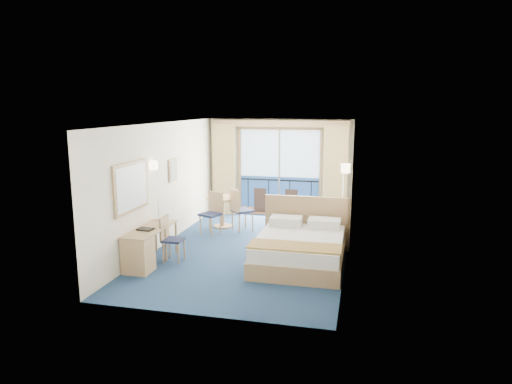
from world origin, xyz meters
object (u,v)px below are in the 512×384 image
(nightstand, at_px, (338,231))
(table_chair_b, at_px, (213,210))
(desk_chair, at_px, (170,236))
(armchair, at_px, (321,215))
(floor_lamp, at_px, (343,179))
(table_chair_a, at_px, (239,207))
(bed, at_px, (300,248))
(desk, at_px, (141,250))
(round_table, at_px, (223,204))

(nightstand, bearing_deg, table_chair_b, 178.23)
(desk_chair, bearing_deg, armchair, -42.79)
(nightstand, relative_size, floor_lamp, 0.34)
(floor_lamp, distance_m, table_chair_a, 2.80)
(bed, relative_size, table_chair_a, 2.05)
(floor_lamp, height_order, desk, floor_lamp)
(bed, bearing_deg, round_table, 135.13)
(bed, distance_m, armchair, 2.63)
(nightstand, bearing_deg, bed, -111.81)
(bed, bearing_deg, table_chair_a, 131.93)
(nightstand, relative_size, round_table, 0.62)
(desk, distance_m, desk_chair, 0.69)
(desk, bearing_deg, desk_chair, 62.19)
(table_chair_a, relative_size, table_chair_b, 1.06)
(floor_lamp, relative_size, desk, 1.06)
(bed, height_order, nightstand, bed)
(table_chair_a, bearing_deg, floor_lamp, -106.64)
(armchair, distance_m, table_chair_b, 2.70)
(armchair, distance_m, round_table, 2.50)
(table_chair_a, distance_m, table_chair_b, 0.66)
(armchair, relative_size, table_chair_a, 0.76)
(bed, height_order, floor_lamp, floor_lamp)
(nightstand, xyz_separation_m, floor_lamp, (0.02, 1.65, 0.94))
(desk, xyz_separation_m, table_chair_a, (1.08, 3.03, 0.21))
(desk, bearing_deg, nightstand, 36.75)
(bed, xyz_separation_m, desk, (-2.87, -1.03, 0.07))
(bed, bearing_deg, nightstand, 68.19)
(desk, xyz_separation_m, table_chair_b, (0.50, 2.71, 0.18))
(nightstand, distance_m, table_chair_a, 2.48)
(bed, distance_m, table_chair_b, 2.91)
(bed, height_order, armchair, bed)
(desk_chair, bearing_deg, nightstand, -58.89)
(floor_lamp, xyz_separation_m, desk, (-3.52, -4.27, -0.82))
(bed, relative_size, nightstand, 4.06)
(floor_lamp, distance_m, desk_chair, 4.92)
(desk_chair, xyz_separation_m, table_chair_b, (0.19, 2.11, 0.05))
(floor_lamp, bearing_deg, table_chair_b, -152.73)
(armchair, distance_m, table_chair_a, 2.06)
(nightstand, bearing_deg, floor_lamp, 89.46)
(desk, distance_m, round_table, 3.38)
(table_chair_b, bearing_deg, floor_lamp, 49.26)
(desk_chair, distance_m, table_chair_a, 2.55)
(bed, distance_m, floor_lamp, 3.41)
(desk_chair, bearing_deg, round_table, -6.34)
(desk_chair, relative_size, table_chair_b, 0.91)
(floor_lamp, xyz_separation_m, table_chair_a, (-2.44, -1.24, -0.61))
(bed, relative_size, desk_chair, 2.39)
(armchair, xyz_separation_m, desk_chair, (-2.71, -3.06, 0.15))
(bed, bearing_deg, armchair, 86.54)
(nightstand, relative_size, desk, 0.36)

